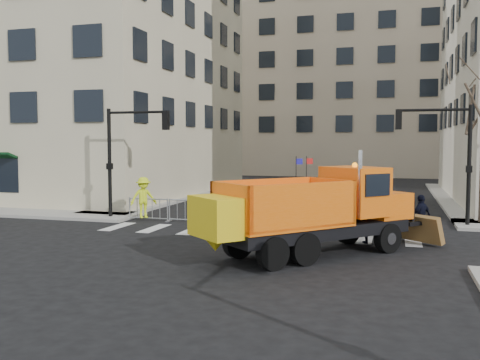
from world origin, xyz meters
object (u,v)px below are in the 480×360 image
(plow_truck, at_px, (310,209))
(worker, at_px, (143,198))
(cop_b, at_px, (370,218))
(cop_c, at_px, (421,217))
(cop_a, at_px, (382,214))
(newspaper_box, at_px, (347,212))

(plow_truck, distance_m, worker, 10.59)
(worker, bearing_deg, plow_truck, -73.49)
(cop_b, relative_size, cop_c, 1.10)
(cop_c, distance_m, worker, 12.65)
(plow_truck, relative_size, cop_c, 4.79)
(cop_c, bearing_deg, plow_truck, -1.06)
(plow_truck, height_order, cop_b, plow_truck)
(cop_b, bearing_deg, plow_truck, 65.45)
(cop_a, xyz_separation_m, newspaper_box, (-1.50, 1.58, -0.17))
(cop_b, relative_size, newspaper_box, 1.74)
(cop_a, relative_size, cop_c, 1.00)
(cop_b, xyz_separation_m, cop_c, (1.89, 1.45, -0.09))
(plow_truck, bearing_deg, newspaper_box, 35.72)
(cop_b, bearing_deg, worker, -7.82)
(plow_truck, relative_size, worker, 4.26)
(worker, bearing_deg, newspaper_box, -37.54)
(cop_b, xyz_separation_m, newspaper_box, (-1.10, 3.34, -0.26))
(cop_a, bearing_deg, cop_c, 172.75)
(worker, bearing_deg, cop_c, -46.88)
(plow_truck, relative_size, cop_a, 4.77)
(cop_b, distance_m, worker, 11.05)
(cop_a, distance_m, newspaper_box, 2.19)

